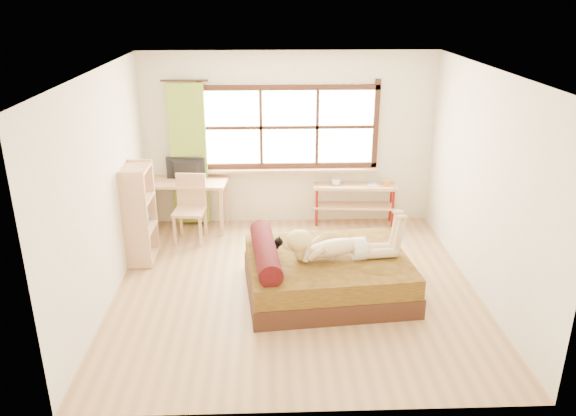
{
  "coord_description": "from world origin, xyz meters",
  "views": [
    {
      "loc": [
        -0.32,
        -6.26,
        3.52
      ],
      "look_at": [
        -0.09,
        0.2,
        1.01
      ],
      "focal_mm": 35.0,
      "sensor_mm": 36.0,
      "label": 1
    }
  ],
  "objects_px": {
    "bed": "(324,273)",
    "desk": "(186,187)",
    "chair": "(190,204)",
    "bookshelf": "(140,214)",
    "woman": "(342,236)",
    "pipe_shelf": "(355,195)",
    "kitten": "(269,245)"
  },
  "relations": [
    {
      "from": "bed",
      "to": "kitten",
      "type": "height_order",
      "value": "bed"
    },
    {
      "from": "kitten",
      "to": "pipe_shelf",
      "type": "height_order",
      "value": "pipe_shelf"
    },
    {
      "from": "kitten",
      "to": "desk",
      "type": "bearing_deg",
      "value": 117.35
    },
    {
      "from": "bed",
      "to": "pipe_shelf",
      "type": "xyz_separation_m",
      "value": [
        0.71,
        2.19,
        0.21
      ]
    },
    {
      "from": "bed",
      "to": "desk",
      "type": "height_order",
      "value": "desk"
    },
    {
      "from": "desk",
      "to": "bookshelf",
      "type": "xyz_separation_m",
      "value": [
        -0.47,
        -1.08,
        0.0
      ]
    },
    {
      "from": "kitten",
      "to": "desk",
      "type": "distance_m",
      "value": 2.34
    },
    {
      "from": "desk",
      "to": "pipe_shelf",
      "type": "relative_size",
      "value": 0.99
    },
    {
      "from": "bed",
      "to": "bookshelf",
      "type": "relative_size",
      "value": 1.55
    },
    {
      "from": "woman",
      "to": "desk",
      "type": "bearing_deg",
      "value": 129.8
    },
    {
      "from": "bed",
      "to": "woman",
      "type": "relative_size",
      "value": 1.53
    },
    {
      "from": "bed",
      "to": "pipe_shelf",
      "type": "bearing_deg",
      "value": 66.46
    },
    {
      "from": "bed",
      "to": "woman",
      "type": "bearing_deg",
      "value": -18.39
    },
    {
      "from": "chair",
      "to": "woman",
      "type": "bearing_deg",
      "value": -35.3
    },
    {
      "from": "pipe_shelf",
      "to": "kitten",
      "type": "bearing_deg",
      "value": -119.23
    },
    {
      "from": "woman",
      "to": "chair",
      "type": "height_order",
      "value": "woman"
    },
    {
      "from": "bed",
      "to": "chair",
      "type": "distance_m",
      "value": 2.52
    },
    {
      "from": "pipe_shelf",
      "to": "desk",
      "type": "bearing_deg",
      "value": -173.1
    },
    {
      "from": "woman",
      "to": "kitten",
      "type": "height_order",
      "value": "woman"
    },
    {
      "from": "woman",
      "to": "pipe_shelf",
      "type": "relative_size",
      "value": 1.04
    },
    {
      "from": "woman",
      "to": "pipe_shelf",
      "type": "distance_m",
      "value": 2.31
    },
    {
      "from": "bed",
      "to": "kitten",
      "type": "relative_size",
      "value": 7.15
    },
    {
      "from": "kitten",
      "to": "chair",
      "type": "height_order",
      "value": "chair"
    },
    {
      "from": "chair",
      "to": "bookshelf",
      "type": "bearing_deg",
      "value": -123.33
    },
    {
      "from": "woman",
      "to": "chair",
      "type": "bearing_deg",
      "value": 133.63
    },
    {
      "from": "chair",
      "to": "bookshelf",
      "type": "relative_size",
      "value": 0.73
    },
    {
      "from": "desk",
      "to": "bookshelf",
      "type": "height_order",
      "value": "bookshelf"
    },
    {
      "from": "chair",
      "to": "kitten",
      "type": "bearing_deg",
      "value": -48.58
    },
    {
      "from": "bed",
      "to": "kitten",
      "type": "bearing_deg",
      "value": 165.61
    },
    {
      "from": "kitten",
      "to": "desk",
      "type": "height_order",
      "value": "desk"
    },
    {
      "from": "bookshelf",
      "to": "bed",
      "type": "bearing_deg",
      "value": -22.06
    },
    {
      "from": "bed",
      "to": "chair",
      "type": "height_order",
      "value": "chair"
    }
  ]
}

